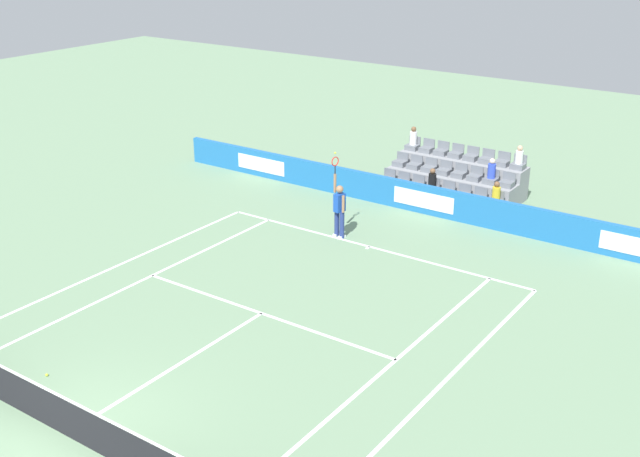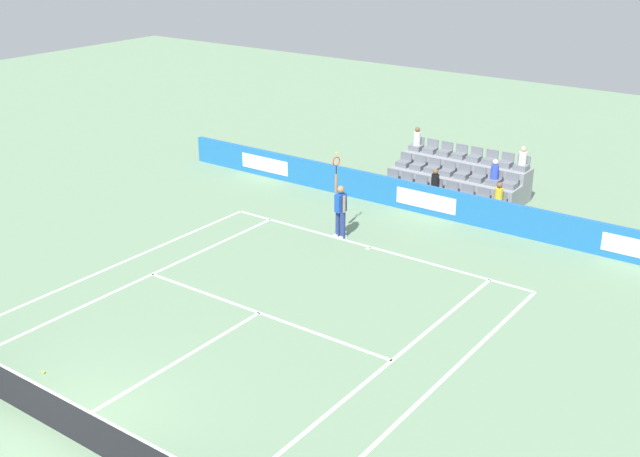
{
  "view_description": "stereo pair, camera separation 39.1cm",
  "coord_description": "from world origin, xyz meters",
  "views": [
    {
      "loc": [
        -11.94,
        8.0,
        9.94
      ],
      "look_at": [
        0.62,
        -10.02,
        1.1
      ],
      "focal_mm": 44.33,
      "sensor_mm": 36.0,
      "label": 1
    },
    {
      "loc": [
        -12.26,
        7.77,
        9.94
      ],
      "look_at": [
        0.62,
        -10.02,
        1.1
      ],
      "focal_mm": 44.33,
      "sensor_mm": 36.0,
      "label": 2
    }
  ],
  "objects": [
    {
      "name": "loose_tennis_ball",
      "position": [
        2.13,
        -1.18,
        0.03
      ],
      "size": [
        0.07,
        0.07,
        0.07
      ],
      "primitive_type": "sphere",
      "color": "#D1E533",
      "rests_on": "ground"
    },
    {
      "name": "line_doubles_sideline_left",
      "position": [
        5.49,
        -5.95,
        0.0
      ],
      "size": [
        0.1,
        11.89,
        0.01
      ],
      "primitive_type": "cube",
      "color": "white",
      "rests_on": "ground"
    },
    {
      "name": "ground_plane",
      "position": [
        0.0,
        0.0,
        0.0
      ],
      "size": [
        80.0,
        80.0,
        0.0
      ],
      "primitive_type": "plane",
      "color": "gray"
    },
    {
      "name": "line_singles_sideline_right",
      "position": [
        -4.12,
        -5.95,
        0.0
      ],
      "size": [
        0.1,
        11.89,
        0.01
      ],
      "primitive_type": "cube",
      "color": "white",
      "rests_on": "ground"
    },
    {
      "name": "stadium_stand",
      "position": [
        -0.01,
        -17.9,
        0.55
      ],
      "size": [
        4.96,
        2.85,
        2.18
      ],
      "color": "gray",
      "rests_on": "ground"
    },
    {
      "name": "tennis_player",
      "position": [
        1.26,
        -12.02,
        0.99
      ],
      "size": [
        0.51,
        0.4,
        2.85
      ],
      "color": "navy",
      "rests_on": "ground"
    },
    {
      "name": "sponsor_barrier",
      "position": [
        0.0,
        -15.59,
        0.52
      ],
      "size": [
        21.96,
        0.22,
        1.04
      ],
      "color": "#1E66AD",
      "rests_on": "ground"
    },
    {
      "name": "line_centre_mark",
      "position": [
        0.0,
        -11.79,
        0.0
      ],
      "size": [
        0.1,
        0.2,
        0.01
      ],
      "primitive_type": "cube",
      "color": "white",
      "rests_on": "ground"
    },
    {
      "name": "line_doubles_sideline_right",
      "position": [
        -5.49,
        -5.95,
        0.0
      ],
      "size": [
        0.1,
        11.89,
        0.01
      ],
      "primitive_type": "cube",
      "color": "white",
      "rests_on": "ground"
    },
    {
      "name": "line_centre_service",
      "position": [
        0.0,
        -3.2,
        0.0
      ],
      "size": [
        0.1,
        6.4,
        0.01
      ],
      "primitive_type": "cube",
      "color": "white",
      "rests_on": "ground"
    },
    {
      "name": "line_baseline",
      "position": [
        0.0,
        -11.89,
        0.0
      ],
      "size": [
        10.97,
        0.1,
        0.01
      ],
      "primitive_type": "cube",
      "color": "white",
      "rests_on": "ground"
    },
    {
      "name": "tennis_net",
      "position": [
        0.0,
        0.0,
        0.49
      ],
      "size": [
        11.97,
        0.1,
        1.07
      ],
      "color": "#33383D",
      "rests_on": "ground"
    },
    {
      "name": "line_service",
      "position": [
        0.0,
        -6.4,
        0.0
      ],
      "size": [
        8.23,
        0.1,
        0.01
      ],
      "primitive_type": "cube",
      "color": "white",
      "rests_on": "ground"
    },
    {
      "name": "line_singles_sideline_left",
      "position": [
        4.12,
        -5.95,
        0.0
      ],
      "size": [
        0.1,
        11.89,
        0.01
      ],
      "primitive_type": "cube",
      "color": "white",
      "rests_on": "ground"
    }
  ]
}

